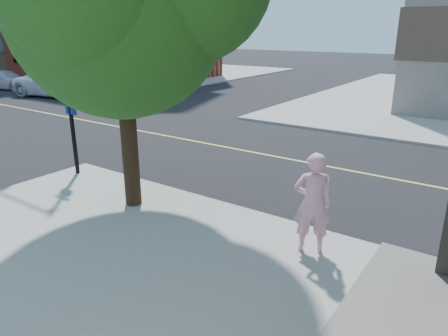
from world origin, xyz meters
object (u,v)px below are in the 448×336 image
Objects in this scene: man_on_phone at (313,203)px; signal_pole at (24,55)px; car_a at (60,84)px; car_b at (5,80)px.

man_on_phone is 9.94m from signal_pole.
man_on_phone is 23.65m from car_a.
signal_pole reaches higher than car_b.
signal_pole is at bearing -30.17° from man_on_phone.
car_a is at bearing -51.95° from man_on_phone.
man_on_phone is 0.44× the size of car_b.
man_on_phone is at bearing -1.79° from signal_pole.
car_b is at bearing 79.22° from car_a.
man_on_phone is 0.34× the size of car_a.
signal_pole is 15.35m from car_a.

